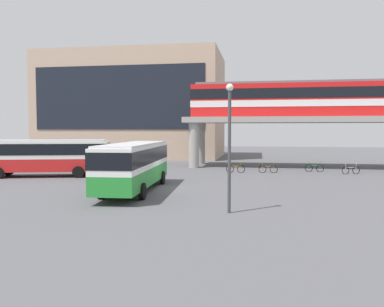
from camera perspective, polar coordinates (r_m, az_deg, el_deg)
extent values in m
plane|color=#515156|center=(37.84, -0.21, -2.78)|extent=(120.00, 120.00, 0.00)
cube|color=tan|center=(61.63, -8.27, 6.73)|extent=(26.39, 14.65, 15.33)
cube|color=black|center=(54.72, -10.65, 7.93)|extent=(23.75, 0.10, 8.58)
cube|color=#9E9B93|center=(44.95, 17.06, 4.65)|extent=(27.82, 6.46, 0.60)
cylinder|color=#9E9B93|center=(42.70, 0.28, 1.20)|extent=(1.10, 1.10, 4.87)
cylinder|color=#9E9B93|center=(47.50, 1.21, 1.43)|extent=(1.10, 1.10, 4.87)
cube|color=red|center=(44.99, 16.53, 7.34)|extent=(25.58, 2.90, 3.60)
cube|color=silver|center=(44.97, 16.52, 6.88)|extent=(25.64, 2.96, 0.70)
cube|color=black|center=(45.05, 16.54, 8.25)|extent=(25.64, 2.96, 1.10)
cube|color=slate|center=(45.17, 16.57, 9.77)|extent=(24.56, 2.61, 0.24)
cube|color=#268C33|center=(26.72, -8.27, -3.17)|extent=(3.16, 11.13, 1.10)
cube|color=white|center=(26.60, -8.29, -0.39)|extent=(3.16, 11.13, 1.50)
cube|color=black|center=(26.59, -8.30, -0.23)|extent=(3.20, 11.17, 0.96)
cube|color=silver|center=(26.56, -8.31, 1.35)|extent=(3.00, 10.57, 0.12)
cylinder|color=black|center=(30.48, -8.91, -3.40)|extent=(0.34, 1.02, 1.00)
cylinder|color=black|center=(29.94, -4.28, -3.49)|extent=(0.34, 1.02, 1.00)
cylinder|color=black|center=(24.22, -12.94, -5.23)|extent=(0.34, 1.02, 1.00)
cylinder|color=black|center=(23.53, -7.15, -5.42)|extent=(0.34, 1.02, 1.00)
cube|color=red|center=(37.01, -20.40, -1.51)|extent=(11.27, 5.27, 1.10)
cube|color=white|center=(36.92, -20.44, 0.50)|extent=(11.27, 5.27, 1.50)
cube|color=black|center=(36.92, -20.45, 0.62)|extent=(11.32, 5.32, 0.96)
cube|color=silver|center=(36.89, -20.47, 1.76)|extent=(10.71, 5.01, 0.12)
cylinder|color=black|center=(39.28, -24.89, -2.14)|extent=(1.04, 0.53, 1.00)
cylinder|color=black|center=(35.17, -16.04, -2.58)|extent=(1.04, 0.53, 1.00)
cylinder|color=black|center=(37.62, -15.35, -2.18)|extent=(1.04, 0.53, 1.00)
torus|color=black|center=(38.48, 11.68, -2.24)|extent=(0.74, 0.08, 0.74)
torus|color=black|center=(38.43, 10.12, -2.23)|extent=(0.74, 0.08, 0.74)
cylinder|color=#996626|center=(38.42, 10.90, -1.82)|extent=(1.05, 0.07, 0.05)
cylinder|color=#996626|center=(38.40, 10.12, -1.79)|extent=(0.04, 0.04, 0.55)
cylinder|color=#996626|center=(38.45, 11.69, -1.72)|extent=(0.04, 0.04, 0.65)
torus|color=black|center=(39.81, 22.54, -2.25)|extent=(0.72, 0.29, 0.74)
torus|color=black|center=(39.28, 21.23, -2.29)|extent=(0.72, 0.29, 0.74)
cylinder|color=silver|center=(39.51, 21.90, -1.87)|extent=(1.01, 0.37, 0.05)
cylinder|color=silver|center=(39.25, 21.24, -1.86)|extent=(0.04, 0.04, 0.55)
cylinder|color=silver|center=(39.78, 22.55, -1.75)|extent=(0.04, 0.04, 0.65)
torus|color=black|center=(40.47, 17.94, -2.06)|extent=(0.74, 0.20, 0.74)
torus|color=black|center=(40.53, 16.46, -2.03)|extent=(0.74, 0.20, 0.74)
cylinder|color=#1E7F33|center=(40.47, 17.21, -1.65)|extent=(1.04, 0.25, 0.05)
cylinder|color=#1E7F33|center=(40.50, 16.47, -1.60)|extent=(0.04, 0.04, 0.55)
cylinder|color=#1E7F33|center=(40.44, 17.95, -1.57)|extent=(0.04, 0.04, 0.65)
torus|color=black|center=(38.11, 7.06, -2.25)|extent=(0.74, 0.07, 0.74)
torus|color=black|center=(38.18, 5.49, -2.23)|extent=(0.74, 0.07, 0.74)
cylinder|color=orange|center=(38.11, 6.28, -1.82)|extent=(1.05, 0.07, 0.05)
cylinder|color=orange|center=(38.15, 5.49, -1.78)|extent=(0.04, 0.04, 0.55)
cylinder|color=orange|center=(38.07, 7.07, -1.73)|extent=(0.04, 0.04, 0.65)
cylinder|color=#26262D|center=(34.27, -5.80, -2.82)|extent=(0.32, 0.32, 0.76)
cube|color=gray|center=(34.20, -5.81, -1.69)|extent=(0.28, 0.42, 0.60)
sphere|color=tan|center=(34.17, -5.81, -1.01)|extent=(0.21, 0.21, 0.21)
cylinder|color=#3F3F44|center=(19.50, 5.40, 0.18)|extent=(0.16, 0.16, 6.02)
sphere|color=silver|center=(19.58, 5.45, 9.45)|extent=(0.36, 0.36, 0.36)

